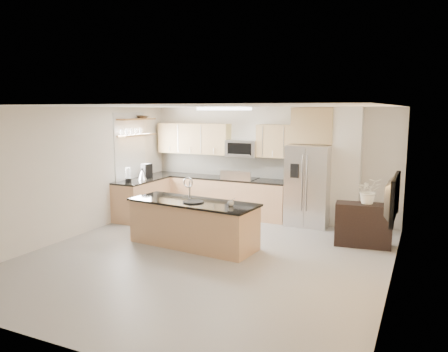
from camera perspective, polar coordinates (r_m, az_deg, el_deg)
The scene contains 27 objects.
floor at distance 7.76m, azimuth -2.31°, elevation -10.50°, with size 6.50×6.50×0.00m, color gray.
ceiling at distance 7.32m, azimuth -2.44°, elevation 9.09°, with size 6.00×6.50×0.02m, color white.
wall_back at distance 10.39m, azimuth 5.91°, elevation 1.76°, with size 6.00×0.02×2.60m, color beige.
wall_front at distance 4.85m, azimuth -20.48°, elevation -6.83°, with size 6.00×0.02×2.60m, color beige.
wall_left at distance 9.19m, azimuth -19.22°, elevation 0.40°, with size 0.02×6.50×2.60m, color beige.
wall_right at distance 6.63m, azimuth 21.35°, elevation -2.79°, with size 0.02×6.50×2.60m, color beige.
back_counter at distance 10.70m, azimuth -0.94°, elevation -2.48°, with size 3.55×0.66×1.44m.
left_counter at distance 10.52m, azimuth -10.68°, elevation -2.89°, with size 0.66×1.50×0.92m.
range at distance 10.43m, azimuth 2.12°, elevation -2.77°, with size 0.76×0.64×1.14m.
upper_cabinets at distance 10.69m, azimuth -0.97°, elevation 4.83°, with size 3.50×0.33×0.75m.
microwave at distance 10.38m, azimuth 2.43°, elevation 3.62°, with size 0.76×0.40×0.40m.
refrigerator at distance 9.80m, azimuth 11.01°, elevation -1.20°, with size 0.92×0.78×1.78m.
partition_column at distance 9.80m, azimuth 15.71°, elevation 1.06°, with size 0.60×0.30×2.60m, color white.
window at distance 10.53m, azimuth -12.20°, elevation 3.62°, with size 0.04×1.15×1.65m.
shelf_lower at distance 10.51m, azimuth -11.37°, elevation 5.28°, with size 0.30×1.20×0.04m, color olive.
shelf_upper at distance 10.50m, azimuth -11.43°, elevation 7.29°, with size 0.30×1.20×0.04m, color olive.
ceiling_fixture at distance 8.93m, azimuth 0.05°, elevation 8.78°, with size 1.00×0.50×0.06m, color white.
island at distance 8.26m, azimuth -4.04°, elevation -6.18°, with size 2.54×1.12×1.28m.
credenza at distance 8.63m, azimuth 17.70°, elevation -6.10°, with size 1.01×0.43×0.81m, color black.
cup at distance 7.75m, azimuth 0.88°, elevation -3.61°, with size 0.11×0.11×0.09m, color silver.
platter at distance 8.06m, azimuth -4.03°, elevation -3.37°, with size 0.39×0.39×0.02m, color black.
blender at distance 10.03m, azimuth -12.41°, elevation -0.01°, with size 0.14×0.14×0.33m.
kettle at distance 10.37m, azimuth -10.65°, elevation 0.18°, with size 0.21×0.21×0.27m.
coffee_maker at distance 10.63m, azimuth -10.08°, elevation 0.64°, with size 0.24×0.26×0.34m.
bowl at distance 10.71m, azimuth -10.59°, elevation 7.69°, with size 0.39×0.39×0.09m, color silver.
flower_vase at distance 8.51m, azimuth 18.41°, elevation -1.01°, with size 0.67×0.58×0.74m, color white.
television at distance 6.43m, azimuth 20.45°, elevation -2.63°, with size 1.08×0.14×0.62m, color black.
Camera 1 is at (3.38, -6.50, 2.56)m, focal length 35.00 mm.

